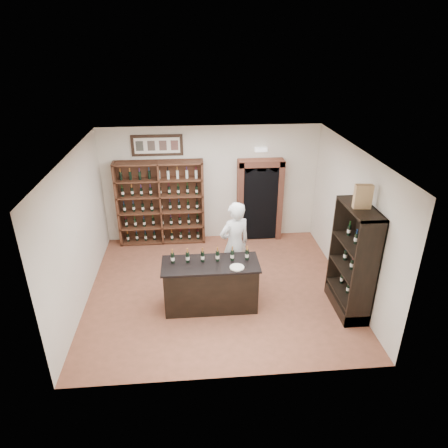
{
  "coord_description": "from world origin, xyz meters",
  "views": [
    {
      "loc": [
        -0.51,
        -7.2,
        4.97
      ],
      "look_at": [
        0.14,
        0.3,
        1.4
      ],
      "focal_mm": 32.0,
      "sensor_mm": 36.0,
      "label": 1
    }
  ],
  "objects": [
    {
      "name": "arched_doorway",
      "position": [
        1.25,
        2.33,
        1.14
      ],
      "size": [
        1.17,
        0.35,
        2.17
      ],
      "color": "black",
      "rests_on": "ground"
    },
    {
      "name": "framed_picture",
      "position": [
        -1.3,
        2.47,
        2.55
      ],
      "size": [
        1.25,
        0.04,
        0.52
      ],
      "primitive_type": "cube",
      "color": "black",
      "rests_on": "wall_back"
    },
    {
      "name": "wall_right",
      "position": [
        2.75,
        0.0,
        1.5
      ],
      "size": [
        0.04,
        5.0,
        3.0
      ],
      "primitive_type": "cube",
      "color": "silver",
      "rests_on": "ground"
    },
    {
      "name": "wine_crate",
      "position": [
        2.48,
        -0.93,
        2.42
      ],
      "size": [
        0.32,
        0.16,
        0.43
      ],
      "primitive_type": "cube",
      "rotation": [
        0.0,
        0.0,
        -0.1
      ],
      "color": "tan",
      "rests_on": "side_cabinet"
    },
    {
      "name": "counter_bottle_0",
      "position": [
        -0.92,
        -0.52,
        1.11
      ],
      "size": [
        0.07,
        0.07,
        0.3
      ],
      "color": "black",
      "rests_on": "tasting_counter"
    },
    {
      "name": "counter_bottle_2",
      "position": [
        -0.34,
        -0.52,
        1.11
      ],
      "size": [
        0.07,
        0.07,
        0.3
      ],
      "color": "black",
      "rests_on": "tasting_counter"
    },
    {
      "name": "shopkeeper",
      "position": [
        0.36,
        0.17,
        0.97
      ],
      "size": [
        0.83,
        0.7,
        1.94
      ],
      "primitive_type": "imported",
      "rotation": [
        0.0,
        0.0,
        3.54
      ],
      "color": "silver",
      "rests_on": "ground"
    },
    {
      "name": "counter_bottle_3",
      "position": [
        -0.06,
        -0.52,
        1.11
      ],
      "size": [
        0.07,
        0.07,
        0.3
      ],
      "color": "black",
      "rests_on": "tasting_counter"
    },
    {
      "name": "side_cabinet",
      "position": [
        2.52,
        -0.9,
        0.75
      ],
      "size": [
        0.48,
        1.2,
        2.2
      ],
      "color": "black",
      "rests_on": "ground"
    },
    {
      "name": "counter_bottle_1",
      "position": [
        -0.63,
        -0.52,
        1.11
      ],
      "size": [
        0.07,
        0.07,
        0.3
      ],
      "color": "black",
      "rests_on": "tasting_counter"
    },
    {
      "name": "plate",
      "position": [
        0.29,
        -0.81,
        1.01
      ],
      "size": [
        0.27,
        0.27,
        0.02
      ],
      "primitive_type": "cylinder",
      "color": "silver",
      "rests_on": "tasting_counter"
    },
    {
      "name": "counter_bottle_5",
      "position": [
        0.52,
        -0.52,
        1.11
      ],
      "size": [
        0.07,
        0.07,
        0.3
      ],
      "color": "black",
      "rests_on": "tasting_counter"
    },
    {
      "name": "wall_back",
      "position": [
        0.0,
        2.5,
        1.5
      ],
      "size": [
        5.5,
        0.04,
        3.0
      ],
      "primitive_type": "cube",
      "color": "silver",
      "rests_on": "ground"
    },
    {
      "name": "floor",
      "position": [
        0.0,
        0.0,
        0.0
      ],
      "size": [
        5.5,
        5.5,
        0.0
      ],
      "primitive_type": "plane",
      "color": "#94513B",
      "rests_on": "ground"
    },
    {
      "name": "emergency_light",
      "position": [
        1.25,
        2.42,
        2.4
      ],
      "size": [
        0.3,
        0.1,
        0.1
      ],
      "primitive_type": "cube",
      "color": "white",
      "rests_on": "wall_back"
    },
    {
      "name": "ceiling",
      "position": [
        0.0,
        0.0,
        3.0
      ],
      "size": [
        5.5,
        5.5,
        0.0
      ],
      "primitive_type": "plane",
      "rotation": [
        3.14,
        0.0,
        0.0
      ],
      "color": "white",
      "rests_on": "wall_back"
    },
    {
      "name": "wine_shelf",
      "position": [
        -1.3,
        2.33,
        1.1
      ],
      "size": [
        2.2,
        0.38,
        2.2
      ],
      "color": "#512B1B",
      "rests_on": "ground"
    },
    {
      "name": "wall_left",
      "position": [
        -2.75,
        0.0,
        1.5
      ],
      "size": [
        0.04,
        5.0,
        3.0
      ],
      "primitive_type": "cube",
      "color": "silver",
      "rests_on": "ground"
    },
    {
      "name": "tasting_counter",
      "position": [
        -0.2,
        -0.6,
        0.49
      ],
      "size": [
        1.88,
        0.78,
        1.0
      ],
      "color": "black",
      "rests_on": "ground"
    },
    {
      "name": "counter_bottle_4",
      "position": [
        0.23,
        -0.52,
        1.11
      ],
      "size": [
        0.07,
        0.07,
        0.3
      ],
      "color": "black",
      "rests_on": "tasting_counter"
    }
  ]
}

